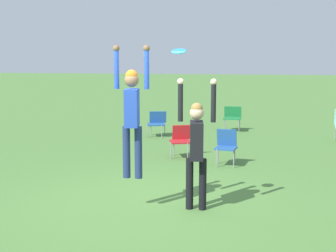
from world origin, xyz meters
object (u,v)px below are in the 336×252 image
Objects in this scene: person_defending at (196,141)px; camping_chair_3 at (157,122)px; camping_chair_0 at (232,116)px; camping_chair_1 at (181,138)px; person_jumping at (132,109)px; frisbee at (179,51)px; camping_chair_2 at (226,144)px.

person_defending reaches higher than camping_chair_3.
camping_chair_0 reaches higher than camping_chair_1.
camping_chair_0 is 2.66m from camping_chair_3.
person_defending is at bearing -90.00° from person_jumping.
camping_chair_3 is at bearing 0.41° from person_jumping.
person_defending is 2.77× the size of camping_chair_3.
camping_chair_1 is 1.02× the size of camping_chair_3.
camping_chair_0 is (0.34, 8.42, -2.01)m from frisbee.
frisbee is 0.29× the size of camping_chair_1.
person_defending is 9.39× the size of frisbee.
camping_chair_0 is 1.04× the size of camping_chair_1.
camping_chair_2 is (0.24, 3.21, -0.63)m from person_defending.
person_defending is 4.03m from camping_chair_1.
camping_chair_2 is at bearing -29.22° from person_jumping.
camping_chair_0 is 5.00m from camping_chair_2.
person_jumping reaches higher than camping_chair_2.
camping_chair_0 is at bearing -123.54° from camping_chair_1.
camping_chair_3 is (-2.23, -1.45, -0.05)m from camping_chair_0.
camping_chair_1 is (-0.98, -4.34, -0.03)m from camping_chair_0.
person_jumping is 4.19m from camping_chair_1.
person_defending is 1.43m from frisbee.
camping_chair_3 is at bearing 34.05° from camping_chair_0.
frisbee is 7.51m from camping_chair_3.
person_defending reaches higher than camping_chair_0.
camping_chair_1 is 3.14m from camping_chair_3.
person_defending is 2.61× the size of camping_chair_0.
frisbee is (-0.25, -0.21, 1.40)m from person_defending.
frisbee is at bearing 88.64° from camping_chair_0.
person_jumping is 9.41× the size of frisbee.
person_jumping is 7.11m from camping_chair_3.
frisbee is 0.28× the size of camping_chair_0.
camping_chair_0 is 4.45m from camping_chair_1.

